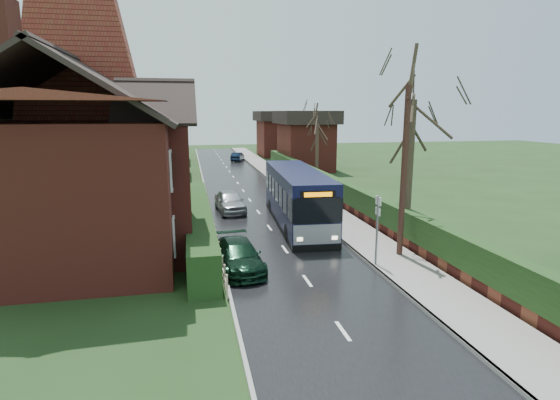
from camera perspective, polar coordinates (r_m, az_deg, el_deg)
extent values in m
plane|color=#23401B|center=(18.89, 1.96, -8.34)|extent=(140.00, 140.00, 0.00)
cube|color=black|center=(28.31, -2.85, -1.59)|extent=(6.00, 100.00, 0.02)
cube|color=slate|center=(29.24, 5.40, -1.09)|extent=(2.50, 100.00, 0.14)
cube|color=gray|center=(28.92, 3.13, -1.20)|extent=(0.12, 100.00, 0.14)
cube|color=gray|center=(28.01, -9.03, -1.78)|extent=(0.12, 100.00, 0.10)
cube|color=black|center=(22.95, -10.56, -2.85)|extent=(1.20, 16.00, 1.60)
cube|color=maroon|center=(29.68, 8.27, -0.52)|extent=(0.30, 50.00, 0.60)
cube|color=black|center=(29.51, 8.32, 1.19)|extent=(0.60, 50.00, 1.20)
cube|color=maroon|center=(23.00, -23.57, 2.01)|extent=(8.00, 14.00, 6.00)
cube|color=maroon|center=(19.59, -15.26, 1.07)|extent=(2.50, 4.00, 6.00)
cube|color=brown|center=(19.03, -32.61, 18.22)|extent=(0.90, 1.40, 2.20)
cube|color=brown|center=(26.67, -20.72, 16.79)|extent=(0.90, 1.40, 2.20)
cube|color=silver|center=(17.92, -13.62, -4.39)|extent=(0.08, 1.20, 1.60)
cube|color=black|center=(17.92, -13.52, -4.39)|extent=(0.03, 0.95, 1.35)
cube|color=silver|center=(17.41, -14.02, 3.87)|extent=(0.08, 1.20, 1.60)
cube|color=black|center=(17.40, -13.92, 3.88)|extent=(0.03, 0.95, 1.35)
cube|color=silver|center=(21.80, -13.33, -1.56)|extent=(0.08, 1.20, 1.60)
cube|color=black|center=(21.80, -13.25, -1.56)|extent=(0.03, 0.95, 1.35)
cube|color=silver|center=(21.38, -13.65, 5.24)|extent=(0.08, 1.20, 1.60)
cube|color=black|center=(21.38, -13.57, 5.25)|extent=(0.03, 0.95, 1.35)
cube|color=silver|center=(25.71, -13.13, 0.41)|extent=(0.08, 1.20, 1.60)
cube|color=black|center=(25.71, -13.07, 0.41)|extent=(0.03, 0.95, 1.35)
cube|color=silver|center=(25.36, -13.40, 6.18)|extent=(0.08, 1.20, 1.60)
cube|color=black|center=(25.36, -13.33, 6.18)|extent=(0.03, 0.95, 1.35)
cube|color=silver|center=(28.17, -13.04, 1.36)|extent=(0.08, 1.20, 1.60)
cube|color=black|center=(28.17, -12.98, 1.36)|extent=(0.03, 0.95, 1.35)
cube|color=silver|center=(27.85, -13.28, 6.63)|extent=(0.08, 1.20, 1.60)
cube|color=black|center=(27.85, -13.22, 6.63)|extent=(0.03, 0.95, 1.35)
cube|color=black|center=(25.12, 2.21, -1.27)|extent=(2.95, 10.46, 1.07)
cube|color=black|center=(24.90, 2.23, 1.20)|extent=(2.97, 10.46, 1.13)
cube|color=black|center=(24.76, 2.24, 3.19)|extent=(2.95, 10.46, 0.62)
cube|color=black|center=(25.28, 2.19, -2.82)|extent=(2.95, 10.46, 0.33)
cube|color=gray|center=(20.27, 4.87, -4.47)|extent=(2.26, 0.25, 0.94)
cube|color=black|center=(19.97, 4.95, -1.38)|extent=(2.11, 0.20, 1.22)
cube|color=black|center=(19.81, 4.98, 0.74)|extent=(1.65, 0.18, 0.33)
cube|color=#FF8C00|center=(19.77, 5.01, 0.72)|extent=(1.29, 0.12, 0.21)
cube|color=black|center=(20.45, 4.85, -6.20)|extent=(2.31, 0.28, 0.28)
cube|color=#FFF2CC|center=(20.10, 2.61, -5.14)|extent=(0.27, 0.07, 0.17)
cube|color=#FFF2CC|center=(20.47, 7.15, -4.91)|extent=(0.27, 0.07, 0.17)
cylinder|color=black|center=(21.89, 1.05, -4.30)|extent=(0.32, 0.92, 0.90)
cylinder|color=black|center=(22.32, 6.45, -4.06)|extent=(0.32, 0.92, 0.90)
cylinder|color=black|center=(28.24, -1.15, -0.70)|extent=(0.32, 0.92, 0.90)
cylinder|color=black|center=(28.58, 3.07, -0.57)|extent=(0.32, 0.92, 0.90)
imported|color=silver|center=(28.49, -6.58, -0.15)|extent=(1.98, 4.23, 1.40)
imported|color=black|center=(18.14, -5.36, -7.26)|extent=(1.96, 4.17, 1.18)
imported|color=black|center=(57.92, -5.57, 5.64)|extent=(2.22, 3.77, 1.17)
cylinder|color=slate|center=(18.44, 12.55, -4.11)|extent=(0.09, 0.09, 3.06)
cube|color=silver|center=(18.14, 12.73, -0.11)|extent=(0.08, 0.46, 0.35)
cube|color=silver|center=(18.23, 12.66, -1.46)|extent=(0.07, 0.42, 0.31)
cylinder|color=black|center=(19.61, 15.86, 3.27)|extent=(0.26, 0.26, 7.50)
cube|color=black|center=(19.44, 16.39, 12.68)|extent=(0.47, 0.91, 0.09)
cylinder|color=#342B1F|center=(21.73, 16.52, 3.27)|extent=(0.33, 0.33, 6.95)
cylinder|color=#3A2B22|center=(39.30, 4.84, 5.94)|extent=(0.28, 0.28, 5.29)
cylinder|color=#34281F|center=(27.68, -20.45, 5.47)|extent=(0.35, 0.35, 7.71)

